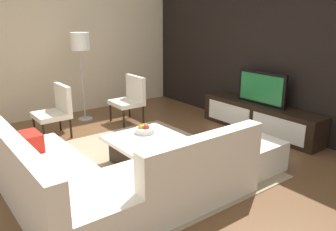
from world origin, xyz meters
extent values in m
plane|color=brown|center=(0.00, 0.00, 0.00)|extent=(14.00, 14.00, 0.00)
cube|color=black|center=(0.00, 2.70, 1.40)|extent=(6.40, 0.12, 2.80)
cube|color=beige|center=(-3.20, 0.20, 1.40)|extent=(0.12, 5.20, 2.80)
cube|color=tan|center=(-0.10, 0.00, 0.01)|extent=(2.99, 2.72, 0.01)
cube|color=black|center=(0.00, 2.40, 0.25)|extent=(2.29, 0.44, 0.50)
cube|color=white|center=(-0.53, 2.17, 0.25)|extent=(0.97, 0.01, 0.35)
cube|color=white|center=(0.53, 2.17, 0.25)|extent=(0.97, 0.01, 0.35)
cube|color=black|center=(0.00, 2.40, 0.78)|extent=(0.96, 0.05, 0.56)
cube|color=#1E7238|center=(0.00, 2.37, 0.78)|extent=(0.86, 0.01, 0.47)
cube|color=silver|center=(0.20, -1.30, 0.21)|extent=(2.27, 0.85, 0.43)
cube|color=silver|center=(0.20, -1.64, 0.63)|extent=(2.27, 0.18, 0.41)
cube|color=silver|center=(0.91, -0.08, 0.21)|extent=(0.85, 1.58, 0.43)
cube|color=silver|center=(1.25, -0.08, 0.63)|extent=(0.18, 1.58, 0.41)
cube|color=red|center=(-0.48, -1.30, 0.54)|extent=(0.36, 0.20, 0.22)
cube|color=red|center=(0.91, 0.31, 0.46)|extent=(0.60, 0.44, 0.06)
cube|color=black|center=(-0.10, 0.10, 0.17)|extent=(0.74, 0.77, 0.33)
cube|color=white|center=(-0.10, 0.10, 0.35)|extent=(0.93, 0.96, 0.05)
cylinder|color=black|center=(-2.18, -0.79, 0.19)|extent=(0.04, 0.04, 0.38)
cylinder|color=black|center=(-1.69, -0.79, 0.19)|extent=(0.04, 0.04, 0.38)
cylinder|color=black|center=(-2.18, -0.34, 0.19)|extent=(0.04, 0.04, 0.38)
cylinder|color=black|center=(-1.69, -0.34, 0.19)|extent=(0.04, 0.04, 0.38)
cube|color=silver|center=(-1.94, -0.56, 0.38)|extent=(0.57, 0.53, 0.08)
cube|color=silver|center=(-1.94, -0.34, 0.65)|extent=(0.57, 0.08, 0.45)
cylinder|color=#A5A5AA|center=(-2.51, 0.28, 0.01)|extent=(0.28, 0.28, 0.02)
cylinder|color=#A5A5AA|center=(-2.51, 0.28, 0.68)|extent=(0.03, 0.03, 1.32)
cylinder|color=white|center=(-2.51, 0.28, 1.50)|extent=(0.34, 0.34, 0.32)
cube|color=silver|center=(0.88, 1.11, 0.20)|extent=(0.70, 0.70, 0.40)
cylinder|color=silver|center=(-0.28, 0.20, 0.42)|extent=(0.28, 0.28, 0.07)
sphere|color=#B23326|center=(-0.25, 0.21, 0.47)|extent=(0.08, 0.08, 0.08)
sphere|color=gold|center=(-0.31, 0.24, 0.46)|extent=(0.07, 0.07, 0.07)
sphere|color=gold|center=(-0.30, 0.15, 0.47)|extent=(0.08, 0.08, 0.08)
cylinder|color=black|center=(-2.12, 0.63, 0.19)|extent=(0.04, 0.04, 0.38)
cylinder|color=black|center=(-1.63, 0.63, 0.19)|extent=(0.04, 0.04, 0.38)
cylinder|color=black|center=(-2.12, 1.06, 0.19)|extent=(0.04, 0.04, 0.38)
cylinder|color=black|center=(-1.63, 1.06, 0.19)|extent=(0.04, 0.04, 0.38)
cube|color=silver|center=(-1.88, 0.84, 0.38)|extent=(0.58, 0.50, 0.08)
cube|color=silver|center=(-1.88, 1.06, 0.65)|extent=(0.58, 0.08, 0.45)
camera|label=1|loc=(3.61, -2.36, 2.04)|focal=37.12mm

